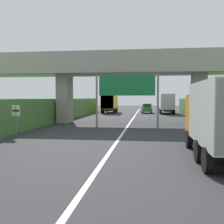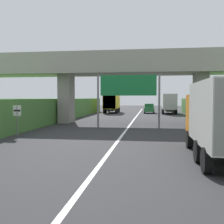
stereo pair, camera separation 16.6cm
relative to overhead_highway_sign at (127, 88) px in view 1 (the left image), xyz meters
The scene contains 8 objects.
lane_centre_stripe 4.47m from the overhead_highway_sign, 90.00° to the right, with size 0.20×91.17×0.01m, color white.
overpass_bridge 4.27m from the overhead_highway_sign, 90.00° to the left, with size 40.00×4.80×7.47m.
overhead_highway_sign is the anchor object (origin of this frame).
speed_limit_sign 10.34m from the overhead_highway_sign, 137.03° to the right, with size 0.60×0.08×2.23m.
truck_blue 23.33m from the overhead_highway_sign, 77.02° to the left, with size 2.44×7.30×3.44m.
truck_yellow 24.34m from the overhead_highway_sign, 101.70° to the left, with size 2.44×7.30×3.44m.
truck_orange 13.69m from the overhead_highway_sign, 67.66° to the right, with size 2.44×7.30×3.44m.
car_green 24.13m from the overhead_highway_sign, 85.58° to the left, with size 1.86×4.10×1.72m.
Camera 1 is at (1.88, 3.29, 2.76)m, focal length 43.01 mm.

